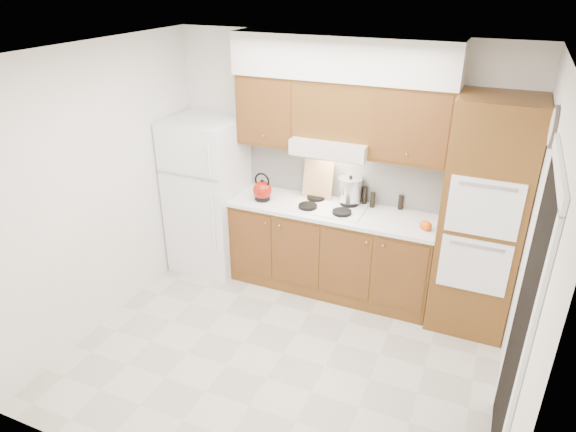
% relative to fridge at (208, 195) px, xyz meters
% --- Properties ---
extents(floor, '(3.60, 3.60, 0.00)m').
position_rel_fridge_xyz_m(floor, '(1.41, -1.14, -0.86)').
color(floor, beige).
rests_on(floor, ground).
extents(ceiling, '(3.60, 3.60, 0.00)m').
position_rel_fridge_xyz_m(ceiling, '(1.41, -1.14, 1.74)').
color(ceiling, white).
rests_on(ceiling, wall_back).
extents(wall_back, '(3.60, 0.02, 2.60)m').
position_rel_fridge_xyz_m(wall_back, '(1.41, 0.36, 0.44)').
color(wall_back, white).
rests_on(wall_back, floor).
extents(wall_left, '(0.02, 3.00, 2.60)m').
position_rel_fridge_xyz_m(wall_left, '(-0.40, -1.14, 0.44)').
color(wall_left, white).
rests_on(wall_left, floor).
extents(wall_right, '(0.02, 3.00, 2.60)m').
position_rel_fridge_xyz_m(wall_right, '(3.21, -1.14, 0.44)').
color(wall_right, white).
rests_on(wall_right, floor).
extents(fridge, '(0.75, 0.72, 1.72)m').
position_rel_fridge_xyz_m(fridge, '(0.00, 0.00, 0.00)').
color(fridge, white).
rests_on(fridge, floor).
extents(base_cabinets, '(2.11, 0.60, 0.90)m').
position_rel_fridge_xyz_m(base_cabinets, '(1.43, 0.06, -0.41)').
color(base_cabinets, brown).
rests_on(base_cabinets, floor).
extents(countertop, '(2.13, 0.62, 0.04)m').
position_rel_fridge_xyz_m(countertop, '(1.43, 0.05, 0.06)').
color(countertop, white).
rests_on(countertop, base_cabinets).
extents(backsplash, '(2.11, 0.03, 0.56)m').
position_rel_fridge_xyz_m(backsplash, '(1.43, 0.34, 0.36)').
color(backsplash, white).
rests_on(backsplash, countertop).
extents(oven_cabinet, '(0.70, 0.65, 2.20)m').
position_rel_fridge_xyz_m(oven_cabinet, '(2.85, 0.03, 0.24)').
color(oven_cabinet, brown).
rests_on(oven_cabinet, floor).
extents(upper_cab_left, '(0.63, 0.33, 0.70)m').
position_rel_fridge_xyz_m(upper_cab_left, '(0.69, 0.19, 0.99)').
color(upper_cab_left, brown).
rests_on(upper_cab_left, wall_back).
extents(upper_cab_right, '(0.73, 0.33, 0.70)m').
position_rel_fridge_xyz_m(upper_cab_right, '(2.12, 0.19, 0.99)').
color(upper_cab_right, brown).
rests_on(upper_cab_right, wall_back).
extents(range_hood, '(0.75, 0.45, 0.15)m').
position_rel_fridge_xyz_m(range_hood, '(1.38, 0.13, 0.71)').
color(range_hood, silver).
rests_on(range_hood, wall_back).
extents(upper_cab_over_hood, '(0.75, 0.33, 0.55)m').
position_rel_fridge_xyz_m(upper_cab_over_hood, '(1.38, 0.19, 1.06)').
color(upper_cab_over_hood, brown).
rests_on(upper_cab_over_hood, range_hood).
extents(soffit, '(2.13, 0.36, 0.40)m').
position_rel_fridge_xyz_m(soffit, '(1.43, 0.18, 1.54)').
color(soffit, silver).
rests_on(soffit, wall_back).
extents(cooktop, '(0.74, 0.50, 0.01)m').
position_rel_fridge_xyz_m(cooktop, '(1.38, 0.07, 0.09)').
color(cooktop, white).
rests_on(cooktop, countertop).
extents(doorway, '(0.02, 0.90, 2.10)m').
position_rel_fridge_xyz_m(doorway, '(3.19, -1.49, 0.19)').
color(doorway, black).
rests_on(doorway, floor).
extents(wall_clock, '(0.02, 0.30, 0.30)m').
position_rel_fridge_xyz_m(wall_clock, '(3.19, -0.59, 1.29)').
color(wall_clock, '#3F3833').
rests_on(wall_clock, wall_right).
extents(kettle, '(0.22, 0.22, 0.20)m').
position_rel_fridge_xyz_m(kettle, '(0.69, -0.04, 0.19)').
color(kettle, maroon).
rests_on(kettle, countertop).
extents(cutting_board, '(0.32, 0.11, 0.42)m').
position_rel_fridge_xyz_m(cutting_board, '(1.20, 0.23, 0.28)').
color(cutting_board, tan).
rests_on(cutting_board, countertop).
extents(stock_pot, '(0.31, 0.31, 0.24)m').
position_rel_fridge_xyz_m(stock_pot, '(1.55, 0.23, 0.23)').
color(stock_pot, silver).
rests_on(stock_pot, cooktop).
extents(condiment_a, '(0.07, 0.07, 0.19)m').
position_rel_fridge_xyz_m(condiment_a, '(1.69, 0.28, 0.18)').
color(condiment_a, black).
rests_on(condiment_a, countertop).
extents(condiment_b, '(0.06, 0.06, 0.16)m').
position_rel_fridge_xyz_m(condiment_b, '(1.79, 0.24, 0.16)').
color(condiment_b, black).
rests_on(condiment_b, countertop).
extents(condiment_c, '(0.05, 0.05, 0.15)m').
position_rel_fridge_xyz_m(condiment_c, '(2.06, 0.31, 0.15)').
color(condiment_c, black).
rests_on(condiment_c, countertop).
extents(orange_near, '(0.11, 0.11, 0.09)m').
position_rel_fridge_xyz_m(orange_near, '(2.38, -0.06, 0.12)').
color(orange_near, orange).
rests_on(orange_near, countertop).
extents(orange_far, '(0.11, 0.11, 0.09)m').
position_rel_fridge_xyz_m(orange_far, '(2.36, -0.05, 0.12)').
color(orange_far, orange).
rests_on(orange_far, countertop).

